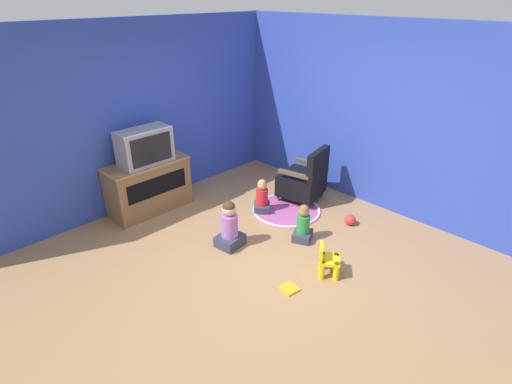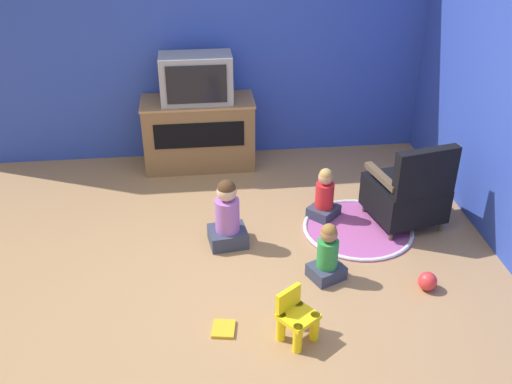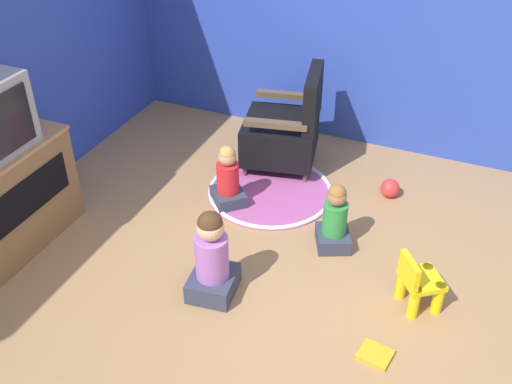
% 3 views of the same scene
% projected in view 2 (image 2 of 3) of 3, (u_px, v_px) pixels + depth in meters
% --- Properties ---
extents(ground_plane, '(30.00, 30.00, 0.00)m').
position_uv_depth(ground_plane, '(245.00, 277.00, 4.92)').
color(ground_plane, '#9E754C').
extents(wall_back, '(5.32, 0.12, 2.66)m').
position_uv_depth(wall_back, '(190.00, 38.00, 6.30)').
color(wall_back, '#2D47B2').
rests_on(wall_back, ground_plane).
extents(tv_cabinet, '(1.20, 0.52, 0.76)m').
position_uv_depth(tv_cabinet, '(199.00, 132.00, 6.48)').
color(tv_cabinet, brown).
rests_on(tv_cabinet, ground_plane).
extents(television, '(0.74, 0.38, 0.50)m').
position_uv_depth(television, '(196.00, 79.00, 6.14)').
color(television, '#939399').
rests_on(television, tv_cabinet).
extents(black_armchair, '(0.72, 0.72, 0.87)m').
position_uv_depth(black_armchair, '(408.00, 193.00, 5.46)').
color(black_armchair, brown).
rests_on(black_armchair, ground_plane).
extents(yellow_kid_chair, '(0.33, 0.33, 0.39)m').
position_uv_depth(yellow_kid_chair, '(296.00, 319.00, 4.24)').
color(yellow_kid_chair, yellow).
rests_on(yellow_kid_chair, ground_plane).
extents(play_mat, '(1.02, 1.02, 0.04)m').
position_uv_depth(play_mat, '(358.00, 229.00, 5.54)').
color(play_mat, '#A54C8C').
rests_on(play_mat, ground_plane).
extents(child_watching_left, '(0.35, 0.35, 0.52)m').
position_uv_depth(child_watching_left, '(324.00, 197.00, 5.62)').
color(child_watching_left, '#33384C').
rests_on(child_watching_left, ground_plane).
extents(child_watching_center, '(0.34, 0.32, 0.52)m').
position_uv_depth(child_watching_center, '(327.00, 255.00, 4.82)').
color(child_watching_center, '#33384C').
rests_on(child_watching_center, ground_plane).
extents(child_watching_right, '(0.36, 0.33, 0.64)m').
position_uv_depth(child_watching_right, '(227.00, 217.00, 5.21)').
color(child_watching_right, '#33384C').
rests_on(child_watching_right, ground_plane).
extents(toy_ball, '(0.15, 0.15, 0.15)m').
position_uv_depth(toy_ball, '(428.00, 281.00, 4.76)').
color(toy_ball, red).
rests_on(toy_ball, ground_plane).
extents(book, '(0.19, 0.21, 0.02)m').
position_uv_depth(book, '(224.00, 329.00, 4.38)').
color(book, gold).
rests_on(book, ground_plane).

